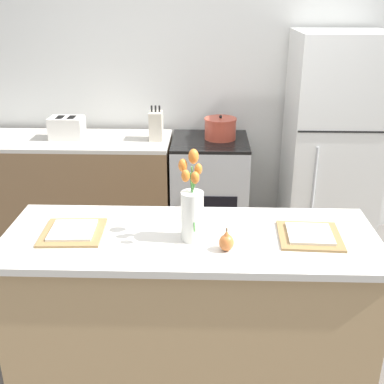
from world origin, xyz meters
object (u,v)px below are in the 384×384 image
Objects in this scene: toaster at (67,128)px; cooking_pot at (220,128)px; stove_range at (209,193)px; flower_vase at (192,208)px; plate_setting_right at (310,235)px; knife_block at (156,126)px; refrigerator at (331,146)px; plate_setting_left at (73,232)px; pear_figurine at (226,242)px.

cooking_pot is (1.21, 0.03, -0.00)m from toaster.
stove_range is 3.23× the size of toaster.
flower_vase is 1.40× the size of plate_setting_right.
toaster is 0.71m from knife_block.
toaster is at bearing 122.30° from flower_vase.
refrigerator reaches higher than cooking_pot.
toaster reaches higher than plate_setting_left.
stove_range is at bearing -156.42° from cooking_pot.
cooking_pot is at bearing 103.34° from plate_setting_right.
plate_setting_left is 1.68m from toaster.
flower_vase is at bearing -95.84° from cooking_pot.
pear_figurine is at bearing -90.40° from cooking_pot.
pear_figurine is at bearing -161.12° from plate_setting_right.
plate_setting_right is at bearing 18.88° from pear_figurine.
cooking_pot reaches higher than pear_figurine.
stove_range is 1.03m from refrigerator.
stove_range is 0.70m from knife_block.
flower_vase is (-1.04, -1.63, 0.20)m from refrigerator.
toaster is (-1.19, 1.75, 0.04)m from pear_figurine.
knife_block reaches higher than plate_setting_left.
plate_setting_right is at bearing 3.21° from flower_vase.
plate_setting_left is 1.00× the size of plate_setting_right.
stove_range is at bearing 86.79° from flower_vase.
knife_block is at bearing -179.34° from stove_range.
stove_range is 1.74m from flower_vase.
toaster reaches higher than stove_range.
refrigerator is at bearing 73.22° from plate_setting_right.
cooking_pot is (0.08, 0.03, 0.54)m from stove_range.
stove_range is 0.54m from cooking_pot.
stove_range is 0.53× the size of refrigerator.
knife_block is at bearing 119.12° from plate_setting_right.
toaster is at bearing -178.74° from cooking_pot.
knife_block reaches higher than cooking_pot.
refrigerator is at bearing 0.23° from knife_block.
pear_figurine is (-0.88, -1.74, 0.09)m from refrigerator.
flower_vase is 0.58m from plate_setting_right.
pear_figurine reaches higher than stove_range.
refrigerator is 6.38× the size of knife_block.
flower_vase is 1.40× the size of plate_setting_left.
knife_block is (-0.89, 1.60, 0.10)m from plate_setting_right.
refrigerator reaches higher than pear_figurine.
plate_setting_left is 1.20× the size of cooking_pot.
flower_vase is at bearing -78.51° from knife_block.
flower_vase is at bearing -57.70° from toaster.
flower_vase is at bearing -176.79° from plate_setting_right.
plate_setting_left is (-0.73, 0.14, -0.03)m from pear_figurine.
refrigerator is 1.67m from plate_setting_right.
refrigerator is at bearing 0.04° from stove_range.
refrigerator is at bearing -2.22° from cooking_pot.
cooking_pot is at bearing 4.49° from knife_block.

